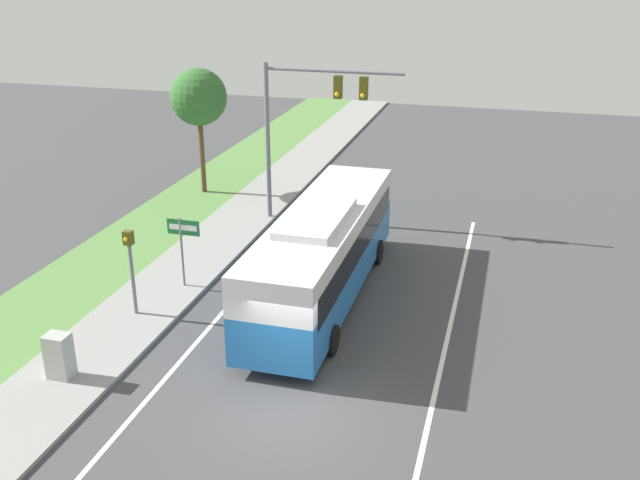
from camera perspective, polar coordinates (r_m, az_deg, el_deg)
ground_plane at (r=18.78m, az=-2.70°, el=-13.18°), size 80.00×80.00×0.00m
sidewalk at (r=21.24m, az=-19.05°, el=-9.77°), size 2.80×80.00×0.12m
lane_divider_near at (r=20.03m, az=-12.73°, el=-11.28°), size 0.14×30.00×0.01m
lane_divider_far at (r=18.16m, az=8.53°, el=-14.81°), size 0.14×30.00×0.01m
bus at (r=23.34m, az=0.25°, el=-0.70°), size 2.64×10.91×3.30m
signal_gantry at (r=29.49m, az=-1.15°, el=10.15°), size 5.78×0.41×6.73m
pedestrian_signal at (r=22.85m, az=-14.92°, el=-1.47°), size 0.28×0.34×2.93m
street_sign at (r=24.47m, az=-10.93°, el=0.05°), size 1.17×0.08×2.59m
utility_cabinet at (r=20.61m, az=-20.14°, el=-8.70°), size 0.65×0.52×1.27m
roadside_tree at (r=33.85m, az=-9.69°, el=11.16°), size 2.63×2.63×5.88m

